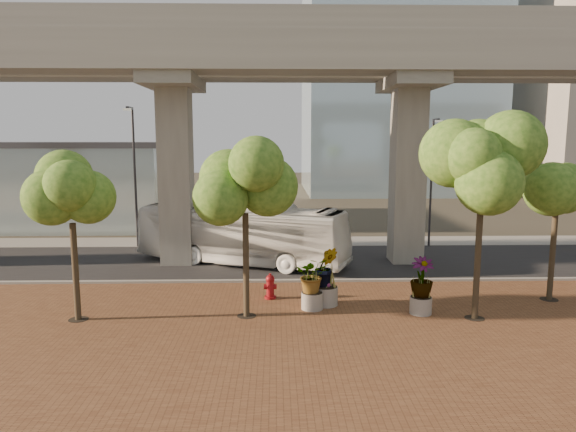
{
  "coord_description": "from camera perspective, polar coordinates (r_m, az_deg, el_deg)",
  "views": [
    {
      "loc": [
        -0.87,
        -24.57,
        6.39
      ],
      "look_at": [
        -0.27,
        0.5,
        2.71
      ],
      "focal_mm": 32.0,
      "sensor_mm": 36.0,
      "label": 1
    }
  ],
  "objects": [
    {
      "name": "planter_front",
      "position": [
        19.5,
        2.72,
        -6.85
      ],
      "size": [
        1.83,
        1.83,
        2.01
      ],
      "color": "#9A978B",
      "rests_on": "ground"
    },
    {
      "name": "transit_bus",
      "position": [
        26.78,
        -5.2,
        -2.06
      ],
      "size": [
        11.41,
        6.74,
        3.14
      ],
      "primitive_type": "imported",
      "rotation": [
        0.0,
        0.0,
        1.18
      ],
      "color": "white",
      "rests_on": "ground"
    },
    {
      "name": "curb_strip",
      "position": [
        23.45,
        0.81,
        -7.26
      ],
      "size": [
        70.0,
        0.25,
        0.16
      ],
      "primitive_type": "cube",
      "color": "gray",
      "rests_on": "ground"
    },
    {
      "name": "streetlamp_west",
      "position": [
        31.76,
        -16.73,
        5.2
      ],
      "size": [
        0.41,
        1.2,
        8.29
      ],
      "color": "#313137",
      "rests_on": "ground"
    },
    {
      "name": "street_tree_near_west",
      "position": [
        18.12,
        -4.8,
        3.49
      ],
      "size": [
        3.53,
        3.53,
        6.44
      ],
      "color": "#413525",
      "rests_on": "ground"
    },
    {
      "name": "far_sidewalk",
      "position": [
        32.71,
        0.17,
        -2.86
      ],
      "size": [
        90.0,
        3.0,
        0.06
      ],
      "primitive_type": "cube",
      "color": "gray",
      "rests_on": "ground"
    },
    {
      "name": "asphalt_road",
      "position": [
        27.34,
        0.49,
        -5.13
      ],
      "size": [
        90.0,
        8.0,
        0.04
      ],
      "primitive_type": "cube",
      "color": "black",
      "rests_on": "ground"
    },
    {
      "name": "station_pavilion",
      "position": [
        44.96,
        -26.6,
        3.42
      ],
      "size": [
        23.0,
        13.0,
        6.3
      ],
      "color": "silver",
      "rests_on": "ground"
    },
    {
      "name": "fire_hydrant",
      "position": [
        20.95,
        -1.99,
        -7.83
      ],
      "size": [
        0.52,
        0.47,
        1.03
      ],
      "color": "maroon",
      "rests_on": "ground"
    },
    {
      "name": "street_tree_near_east",
      "position": [
        19.0,
        20.8,
        4.56
      ],
      "size": [
        3.73,
        3.73,
        6.98
      ],
      "color": "#413525",
      "rests_on": "ground"
    },
    {
      "name": "planter_left",
      "position": [
        19.96,
        4.24,
        -5.99
      ],
      "size": [
        2.09,
        2.09,
        2.3
      ],
      "color": "gray",
      "rests_on": "ground"
    },
    {
      "name": "street_tree_far_east",
      "position": [
        22.64,
        27.74,
        2.49
      ],
      "size": [
        3.21,
        3.21,
        5.88
      ],
      "color": "#413525",
      "rests_on": "ground"
    },
    {
      "name": "street_tree_far_west",
      "position": [
        19.24,
        -22.99,
        2.14
      ],
      "size": [
        3.4,
        3.4,
        6.04
      ],
      "color": "#413525",
      "rests_on": "ground"
    },
    {
      "name": "planter_right",
      "position": [
        19.58,
        14.63,
        -6.88
      ],
      "size": [
        1.98,
        1.98,
        2.11
      ],
      "color": "#9A968B",
      "rests_on": "ground"
    },
    {
      "name": "ground",
      "position": [
        25.4,
        0.64,
        -6.22
      ],
      "size": [
        160.0,
        160.0,
        0.0
      ],
      "primitive_type": "plane",
      "color": "#393529",
      "rests_on": "ground"
    },
    {
      "name": "streetlamp_east",
      "position": [
        31.76,
        15.71,
        4.55
      ],
      "size": [
        0.38,
        1.11,
        7.63
      ],
      "color": "#302F34",
      "rests_on": "ground"
    },
    {
      "name": "transit_viaduct",
      "position": [
        26.6,
        0.51,
        10.28
      ],
      "size": [
        72.0,
        5.6,
        12.4
      ],
      "color": "gray",
      "rests_on": "ground"
    },
    {
      "name": "brick_plaza",
      "position": [
        17.77,
        1.56,
        -12.63
      ],
      "size": [
        70.0,
        13.0,
        0.06
      ],
      "primitive_type": "cube",
      "color": "brown",
      "rests_on": "ground"
    }
  ]
}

